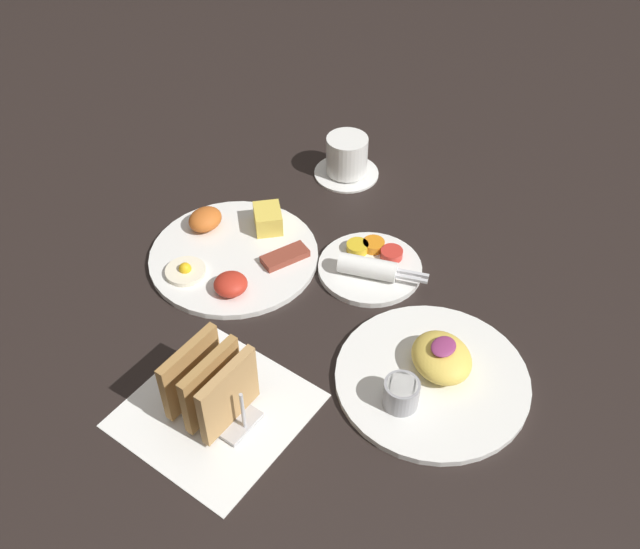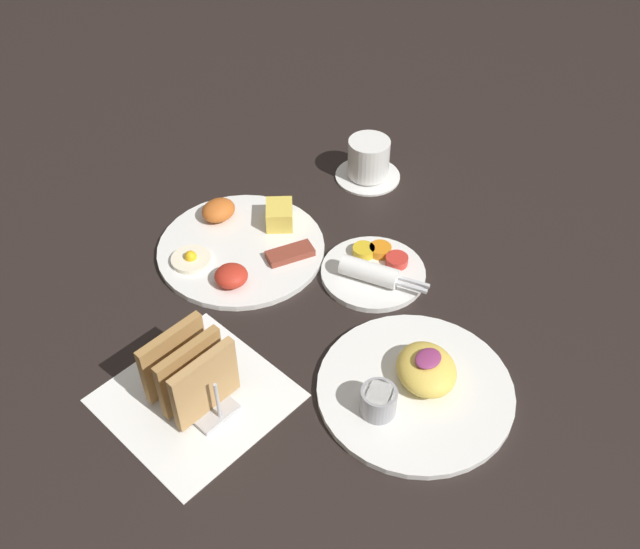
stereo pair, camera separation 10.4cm
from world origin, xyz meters
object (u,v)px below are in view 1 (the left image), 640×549
plate_breakfast (233,252)px  plate_foreground (431,375)px  toast_rack (210,386)px  plate_condiments (370,266)px  coffee_cup (347,158)px

plate_breakfast → plate_foreground: 0.39m
plate_breakfast → toast_rack: 0.30m
plate_foreground → toast_rack: 0.30m
plate_breakfast → plate_condiments: plate_breakfast is taller
plate_breakfast → toast_rack: bearing=-144.2°
plate_condiments → plate_foreground: (-0.14, -0.19, 0.00)m
toast_rack → plate_condiments: bearing=-3.7°
plate_condiments → plate_foreground: bearing=-126.2°
plate_foreground → toast_rack: size_ratio=2.31×
plate_foreground → coffee_cup: size_ratio=2.23×
toast_rack → coffee_cup: bearing=16.0°
plate_foreground → toast_rack: bearing=134.8°
coffee_cup → toast_rack: bearing=-164.0°
plate_condiments → plate_foreground: size_ratio=0.68×
plate_foreground → coffee_cup: coffee_cup is taller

